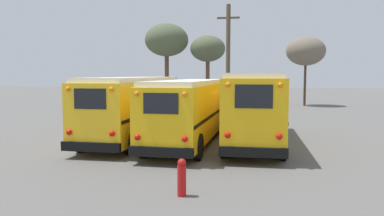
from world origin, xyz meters
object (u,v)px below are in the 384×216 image
object	(u,v)px
bare_tree_1	(167,41)
fire_hydrant	(182,177)
bare_tree_0	(208,50)
school_bus_0	(136,105)
school_bus_1	(190,108)
school_bus_2	(254,105)
utility_pole	(228,59)
bare_tree_2	(306,51)

from	to	relation	value
bare_tree_1	fire_hydrant	bearing A→B (deg)	-74.92
bare_tree_0	bare_tree_1	bearing A→B (deg)	-177.55
school_bus_0	bare_tree_0	size ratio (longest dim) A/B	1.55
school_bus_0	school_bus_1	distance (m)	3.14
school_bus_2	utility_pole	size ratio (longest dim) A/B	1.15
school_bus_0	bare_tree_1	bearing A→B (deg)	98.41
school_bus_0	school_bus_2	xyz separation A→B (m)	(6.06, -0.23, 0.10)
school_bus_1	bare_tree_0	distance (m)	17.32
bare_tree_0	bare_tree_1	world-z (taller)	bare_tree_1
school_bus_2	bare_tree_1	size ratio (longest dim) A/B	1.27
school_bus_2	bare_tree_1	distance (m)	18.69
school_bus_1	fire_hydrant	xyz separation A→B (m)	(1.28, -8.03, -1.14)
utility_pole	bare_tree_2	distance (m)	13.19
school_bus_1	utility_pole	bearing A→B (deg)	86.74
school_bus_2	fire_hydrant	xyz separation A→B (m)	(-1.75, -8.62, -1.30)
school_bus_1	utility_pole	xyz separation A→B (m)	(0.72, 12.71, 2.90)
school_bus_2	bare_tree_2	distance (m)	23.91
utility_pole	bare_tree_1	bearing A→B (deg)	147.25
bare_tree_1	school_bus_0	bearing A→B (deg)	-81.59
bare_tree_2	bare_tree_0	bearing A→B (deg)	-144.18
school_bus_1	school_bus_2	distance (m)	3.09
bare_tree_1	school_bus_1	bearing A→B (deg)	-72.11
school_bus_1	school_bus_2	size ratio (longest dim) A/B	1.00
school_bus_0	bare_tree_1	xyz separation A→B (m)	(-2.34, 15.81, 4.76)
bare_tree_2	fire_hydrant	bearing A→B (deg)	-101.96
bare_tree_2	fire_hydrant	distance (m)	32.80
bare_tree_1	fire_hydrant	xyz separation A→B (m)	(6.65, -24.66, -5.95)
fire_hydrant	school_bus_1	bearing A→B (deg)	99.04
school_bus_1	fire_hydrant	size ratio (longest dim) A/B	9.86
bare_tree_1	fire_hydrant	size ratio (longest dim) A/B	7.80
bare_tree_1	fire_hydrant	distance (m)	26.22
bare_tree_0	school_bus_0	bearing A→B (deg)	-95.45
utility_pole	bare_tree_1	xyz separation A→B (m)	(-6.09, 3.92, 1.92)
school_bus_0	bare_tree_0	xyz separation A→B (m)	(1.52, 15.97, 3.90)
bare_tree_2	school_bus_1	bearing A→B (deg)	-108.67
bare_tree_1	bare_tree_2	distance (m)	15.10
school_bus_1	bare_tree_1	world-z (taller)	bare_tree_1
school_bus_0	utility_pole	distance (m)	12.79
school_bus_0	utility_pole	xyz separation A→B (m)	(3.75, 11.89, 2.84)
school_bus_0	school_bus_2	bearing A→B (deg)	-2.15
bare_tree_0	fire_hydrant	world-z (taller)	bare_tree_0
school_bus_1	school_bus_0	bearing A→B (deg)	164.78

